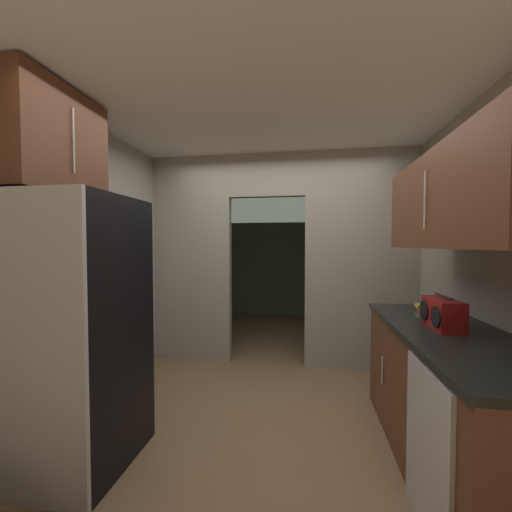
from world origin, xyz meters
TOP-DOWN VIEW (x-y plane):
  - ground at (0.00, 0.00)m, footprint 20.00×20.00m
  - kitchen_overhead_slab at (0.00, 0.43)m, footprint 3.63×6.89m
  - kitchen_partition at (0.04, 1.44)m, footprint 3.23×0.12m
  - adjoining_room_shell at (0.00, 3.35)m, footprint 3.23×2.84m
  - kitchen_flank_left at (-1.67, -0.53)m, footprint 0.10×3.94m
  - refrigerator at (-1.19, -0.55)m, footprint 0.72×0.78m
  - lower_cabinet_run at (1.28, -0.23)m, footprint 0.68×1.88m
  - dishwasher at (0.95, -0.76)m, footprint 0.02×0.56m
  - upper_cabinet_counterside at (1.28, -0.23)m, footprint 0.36×1.69m
  - upper_cabinet_fridgeside at (-1.44, -0.45)m, footprint 0.36×0.80m
  - boombox at (1.24, -0.16)m, footprint 0.17×0.34m
  - book_stack at (1.25, 0.15)m, footprint 0.15×0.17m

SIDE VIEW (x-z plane):
  - ground at x=0.00m, z-range 0.00..0.00m
  - dishwasher at x=0.95m, z-range 0.00..0.86m
  - lower_cabinet_run at x=1.28m, z-range 0.00..0.92m
  - refrigerator at x=-1.19m, z-range 0.00..1.80m
  - book_stack at x=1.25m, z-range 0.92..1.02m
  - boombox at x=1.24m, z-range 0.91..1.13m
  - adjoining_room_shell at x=0.00m, z-range 0.00..2.59m
  - kitchen_flank_left at x=-1.67m, z-range 0.00..2.59m
  - kitchen_partition at x=0.04m, z-range 0.08..2.67m
  - upper_cabinet_counterside at x=1.28m, z-range 1.46..2.08m
  - upper_cabinet_fridgeside at x=-1.44m, z-range 1.83..2.57m
  - kitchen_overhead_slab at x=0.00m, z-range 2.59..2.65m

